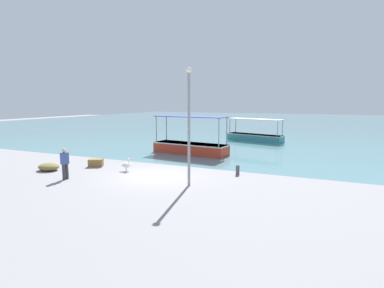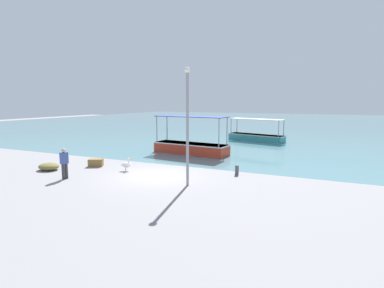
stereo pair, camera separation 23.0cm
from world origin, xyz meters
TOP-DOWN VIEW (x-y plane):
  - ground at (0.00, 0.00)m, footprint 120.00×120.00m
  - harbor_water at (0.00, 48.00)m, footprint 110.00×90.00m
  - fishing_boat_far_right at (-1.19, 7.59)m, footprint 6.40×2.44m
  - fishing_boat_far_left at (1.89, 17.82)m, footprint 6.33×3.12m
  - pelican at (-2.25, 0.42)m, footprint 0.78×0.46m
  - lamp_post at (2.54, -0.95)m, footprint 0.28×0.28m
  - mooring_bollard at (4.21, 2.18)m, footprint 0.23×0.23m
  - fisherman_standing at (-4.12, -2.55)m, footprint 0.33×0.45m
  - net_pile at (-6.73, -1.39)m, footprint 1.31×1.12m
  - cargo_crate at (-4.84, 0.64)m, footprint 1.03×0.88m

SIDE VIEW (x-z plane):
  - ground at x=0.00m, z-range 0.00..0.00m
  - harbor_water at x=0.00m, z-range 0.00..0.00m
  - net_pile at x=-6.73m, z-range 0.00..0.45m
  - cargo_crate at x=-4.84m, z-range 0.00..0.49m
  - mooring_bollard at x=4.21m, z-range 0.02..0.61m
  - pelican at x=-2.25m, z-range -0.02..0.78m
  - fishing_boat_far_left at x=1.89m, z-range -0.67..1.68m
  - fishing_boat_far_right at x=-1.19m, z-range -0.91..2.12m
  - fisherman_standing at x=-4.12m, z-range 0.06..1.75m
  - lamp_post at x=2.54m, z-range 0.36..6.20m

